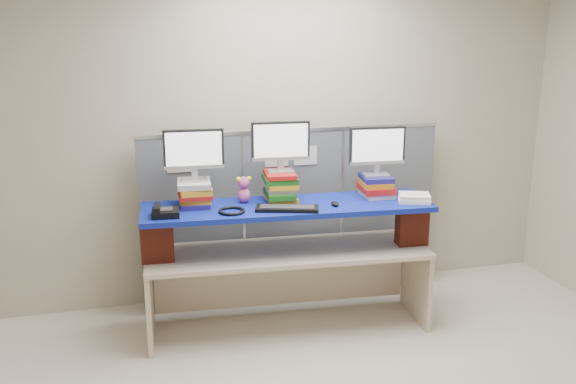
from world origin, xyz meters
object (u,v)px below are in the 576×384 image
object	(u,v)px
desk	(288,266)
monitor_left	(194,152)
keyboard	(287,208)
monitor_center	(281,144)
monitor_right	(377,148)
desk_phone	(165,212)
blue_board	(288,207)

from	to	relation	value
desk	monitor_left	world-z (taller)	monitor_left
desk	keyboard	size ratio (longest dim) A/B	4.56
monitor_center	monitor_right	xyz separation A→B (m)	(0.77, -0.06, -0.06)
desk	monitor_right	distance (m)	1.16
monitor_left	monitor_center	size ratio (longest dim) A/B	1.00
monitor_right	desk_phone	world-z (taller)	monitor_right
monitor_center	desk_phone	bearing A→B (deg)	-164.80
desk_phone	blue_board	bearing A→B (deg)	8.69
monitor_right	desk_phone	size ratio (longest dim) A/B	2.14
blue_board	monitor_right	world-z (taller)	monitor_right
monitor_right	keyboard	distance (m)	0.89
monitor_center	keyboard	bearing A→B (deg)	-89.30
desk	keyboard	bearing A→B (deg)	-102.89
blue_board	desk_phone	xyz separation A→B (m)	(-0.94, -0.06, 0.05)
monitor_left	monitor_right	bearing A→B (deg)	-0.00
monitor_left	monitor_right	xyz separation A→B (m)	(1.43, -0.11, -0.03)
blue_board	monitor_right	distance (m)	0.85
desk_phone	keyboard	bearing A→B (deg)	-0.04
monitor_center	desk_phone	distance (m)	1.02
monitor_center	monitor_right	world-z (taller)	monitor_center
monitor_left	blue_board	bearing A→B (deg)	-9.66
desk_phone	monitor_center	bearing A→B (deg)	16.26
desk	blue_board	size ratio (longest dim) A/B	1.01
monitor_center	blue_board	bearing A→B (deg)	-73.24
desk	keyboard	xyz separation A→B (m)	(-0.04, -0.14, 0.52)
blue_board	monitor_center	bearing A→B (deg)	106.76
blue_board	monitor_left	size ratio (longest dim) A/B	4.91
desk	monitor_right	xyz separation A→B (m)	(0.74, 0.06, 0.89)
desk_phone	monitor_right	bearing A→B (deg)	9.35
monitor_center	monitor_right	bearing A→B (deg)	0.00
monitor_center	keyboard	distance (m)	0.51
desk	desk_phone	bearing A→B (deg)	-172.37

